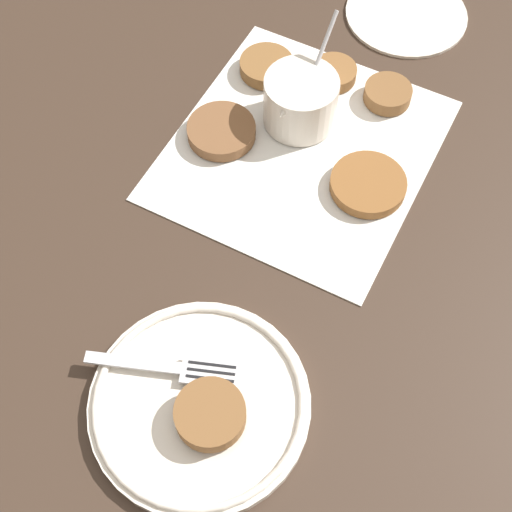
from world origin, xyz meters
name	(u,v)px	position (x,y,z in m)	size (l,w,h in m)	color
ground_plane	(275,148)	(0.00, 0.00, 0.00)	(4.00, 4.00, 0.00)	#38281E
napkin	(302,149)	(-0.01, 0.03, 0.00)	(0.33, 0.31, 0.00)	silver
sauce_bowl	(300,103)	(-0.05, 0.01, 0.03)	(0.13, 0.09, 0.12)	silver
fritter_0	(388,94)	(-0.13, 0.08, 0.01)	(0.06, 0.06, 0.02)	brown
fritter_1	(221,131)	(0.02, -0.06, 0.01)	(0.08, 0.08, 0.02)	brown
fritter_2	(368,184)	(0.00, 0.12, 0.01)	(0.09, 0.09, 0.01)	brown
fritter_3	(267,66)	(-0.10, -0.07, 0.01)	(0.07, 0.07, 0.02)	brown
fritter_4	(334,73)	(-0.13, 0.01, 0.01)	(0.06, 0.06, 0.02)	brown
serving_plate	(200,403)	(0.32, 0.09, 0.01)	(0.22, 0.22, 0.02)	silver
fritter_on_plate	(210,414)	(0.32, 0.11, 0.03)	(0.07, 0.07, 0.02)	brown
fork	(180,369)	(0.30, 0.06, 0.02)	(0.08, 0.15, 0.00)	silver
extra_saucer	(407,13)	(-0.29, 0.04, 0.00)	(0.17, 0.17, 0.01)	silver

